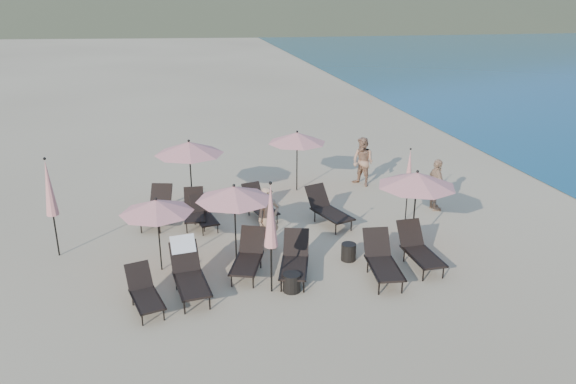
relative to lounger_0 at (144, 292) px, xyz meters
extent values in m
plane|color=#D6BA8C|center=(4.58, 0.51, -0.41)|extent=(800.00, 800.00, 0.00)
cube|color=black|center=(0.07, -0.25, -0.09)|extent=(0.84, 1.21, 0.05)
cube|color=black|center=(-0.12, 0.47, 0.18)|extent=(0.66, 0.55, 0.57)
cylinder|color=black|center=(-0.05, -0.75, -0.25)|extent=(0.03, 0.03, 0.31)
cylinder|color=black|center=(-0.29, 0.16, -0.25)|extent=(0.03, 0.03, 0.31)
cylinder|color=black|center=(0.42, -0.63, -0.25)|extent=(0.03, 0.03, 0.31)
cylinder|color=black|center=(0.17, 0.29, -0.25)|extent=(0.03, 0.03, 0.31)
cube|color=black|center=(-0.21, -0.27, -0.08)|extent=(0.35, 1.21, 0.04)
cube|color=black|center=(0.32, -0.13, -0.08)|extent=(0.35, 1.21, 0.04)
cube|color=black|center=(1.09, 0.12, -0.02)|extent=(0.86, 1.42, 0.06)
cube|color=black|center=(0.97, 1.01, 0.31)|extent=(0.75, 0.59, 0.69)
cylinder|color=black|center=(0.88, -0.47, -0.22)|extent=(0.04, 0.04, 0.38)
cylinder|color=black|center=(0.73, 0.67, -0.22)|extent=(0.04, 0.04, 0.38)
cylinder|color=black|center=(1.45, -0.39, -0.22)|extent=(0.04, 0.04, 0.38)
cylinder|color=black|center=(1.30, 0.74, -0.22)|extent=(0.04, 0.04, 0.38)
cube|color=black|center=(0.75, 0.13, -0.01)|extent=(0.24, 1.50, 0.04)
cube|color=black|center=(1.42, 0.22, -0.01)|extent=(0.24, 1.50, 0.04)
cube|color=white|center=(0.95, 1.17, 0.57)|extent=(0.64, 0.39, 0.42)
cube|color=black|center=(2.50, 0.94, -0.05)|extent=(1.03, 1.40, 0.05)
cube|color=black|center=(2.78, 1.73, 0.26)|extent=(0.77, 0.66, 0.65)
cylinder|color=black|center=(2.07, 0.54, -0.23)|extent=(0.04, 0.04, 0.36)
cylinder|color=black|center=(2.42, 1.55, -0.23)|extent=(0.04, 0.04, 0.36)
cylinder|color=black|center=(2.58, 0.36, -0.23)|extent=(0.04, 0.04, 0.36)
cylinder|color=black|center=(2.94, 1.37, -0.23)|extent=(0.04, 0.04, 0.36)
cube|color=black|center=(2.22, 1.09, -0.03)|extent=(0.51, 1.34, 0.04)
cube|color=black|center=(2.81, 0.88, -0.03)|extent=(0.51, 1.34, 0.04)
cube|color=black|center=(3.63, 0.48, -0.04)|extent=(0.99, 1.41, 0.05)
cube|color=black|center=(3.88, 1.30, 0.27)|extent=(0.77, 0.65, 0.66)
cylinder|color=black|center=(3.22, 0.05, -0.23)|extent=(0.04, 0.04, 0.36)
cylinder|color=black|center=(3.53, 1.09, -0.23)|extent=(0.04, 0.04, 0.36)
cylinder|color=black|center=(3.75, -0.11, -0.23)|extent=(0.04, 0.04, 0.36)
cylinder|color=black|center=(4.06, 0.94, -0.23)|extent=(0.04, 0.04, 0.36)
cube|color=black|center=(3.34, 0.62, -0.03)|extent=(0.45, 1.39, 0.04)
cube|color=black|center=(3.95, 0.44, -0.03)|extent=(0.45, 1.39, 0.04)
cube|color=black|center=(5.84, -0.07, -0.02)|extent=(0.82, 1.39, 0.06)
cube|color=black|center=(5.93, 0.81, 0.30)|extent=(0.73, 0.57, 0.68)
cylinder|color=black|center=(5.49, -0.59, -0.22)|extent=(0.04, 0.04, 0.37)
cylinder|color=black|center=(5.62, 0.54, -0.22)|extent=(0.04, 0.04, 0.37)
cylinder|color=black|center=(6.06, -0.65, -0.22)|extent=(0.04, 0.04, 0.37)
cylinder|color=black|center=(6.19, 0.48, -0.22)|extent=(0.04, 0.04, 0.37)
cube|color=black|center=(5.52, 0.02, -0.01)|extent=(0.20, 1.48, 0.04)
cube|color=black|center=(6.17, -0.05, -0.01)|extent=(0.20, 1.48, 0.04)
cube|color=black|center=(7.08, 0.35, -0.04)|extent=(0.71, 1.31, 0.05)
cube|color=black|center=(7.05, 1.22, 0.28)|extent=(0.68, 0.51, 0.66)
cylinder|color=black|center=(6.83, -0.19, -0.23)|extent=(0.04, 0.04, 0.36)
cylinder|color=black|center=(6.78, 0.91, -0.23)|extent=(0.04, 0.04, 0.36)
cylinder|color=black|center=(7.38, -0.17, -0.23)|extent=(0.04, 0.04, 0.36)
cylinder|color=black|center=(7.34, 0.93, -0.23)|extent=(0.04, 0.04, 0.36)
cube|color=black|center=(6.76, 0.39, -0.02)|extent=(0.10, 1.45, 0.04)
cube|color=black|center=(7.40, 0.42, -0.02)|extent=(0.10, 1.45, 0.04)
cube|color=black|center=(0.19, 4.80, -0.03)|extent=(0.99, 1.44, 0.05)
cube|color=black|center=(0.42, 5.65, 0.29)|extent=(0.78, 0.65, 0.67)
cylinder|color=black|center=(-0.22, 4.35, -0.23)|extent=(0.04, 0.04, 0.37)
cylinder|color=black|center=(0.07, 5.43, -0.23)|extent=(0.04, 0.04, 0.37)
cylinder|color=black|center=(0.33, 4.20, -0.23)|extent=(0.04, 0.04, 0.37)
cylinder|color=black|center=(0.61, 5.29, -0.23)|extent=(0.04, 0.04, 0.37)
cube|color=black|center=(-0.11, 4.94, -0.02)|extent=(0.42, 1.44, 0.04)
cube|color=black|center=(0.52, 4.77, -0.02)|extent=(0.42, 1.44, 0.04)
cube|color=black|center=(1.41, 4.56, -0.06)|extent=(0.67, 1.22, 0.05)
cube|color=black|center=(1.44, 5.37, 0.23)|extent=(0.64, 0.48, 0.62)
cylinder|color=black|center=(1.13, 4.07, -0.24)|extent=(0.04, 0.04, 0.34)
cylinder|color=black|center=(1.17, 5.10, -0.24)|extent=(0.04, 0.04, 0.34)
cylinder|color=black|center=(1.65, 4.05, -0.24)|extent=(0.04, 0.04, 0.34)
cylinder|color=black|center=(1.69, 5.08, -0.24)|extent=(0.04, 0.04, 0.34)
cube|color=black|center=(1.11, 4.62, -0.05)|extent=(0.09, 1.35, 0.04)
cube|color=black|center=(1.71, 4.60, -0.05)|extent=(0.09, 1.35, 0.04)
cube|color=black|center=(1.72, 4.24, -0.10)|extent=(0.75, 1.15, 0.04)
cube|color=black|center=(1.58, 4.94, 0.16)|extent=(0.62, 0.51, 0.55)
cylinder|color=black|center=(1.59, 3.76, -0.26)|extent=(0.03, 0.03, 0.30)
cylinder|color=black|center=(1.40, 4.66, -0.26)|extent=(0.03, 0.03, 0.30)
cylinder|color=black|center=(2.04, 3.85, -0.26)|extent=(0.03, 0.03, 0.30)
cylinder|color=black|center=(1.86, 4.75, -0.26)|extent=(0.03, 0.03, 0.30)
cube|color=black|center=(1.45, 4.23, -0.09)|extent=(0.28, 1.18, 0.04)
cube|color=black|center=(1.98, 4.34, -0.09)|extent=(0.28, 1.18, 0.04)
cube|color=black|center=(3.55, 4.60, -0.06)|extent=(0.90, 1.32, 0.05)
cube|color=black|center=(3.35, 5.38, 0.24)|extent=(0.72, 0.60, 0.62)
cylinder|color=black|center=(3.42, 4.05, -0.24)|extent=(0.04, 0.04, 0.34)
cylinder|color=black|center=(3.17, 5.05, -0.24)|extent=(0.04, 0.04, 0.34)
cylinder|color=black|center=(3.93, 4.18, -0.24)|extent=(0.04, 0.04, 0.34)
cylinder|color=black|center=(3.67, 5.18, -0.24)|extent=(0.04, 0.04, 0.34)
cube|color=black|center=(3.25, 4.57, -0.05)|extent=(0.38, 1.32, 0.04)
cube|color=black|center=(3.83, 4.72, -0.05)|extent=(0.38, 1.32, 0.04)
cube|color=black|center=(5.59, 3.61, -0.02)|extent=(1.08, 1.48, 0.06)
cube|color=black|center=(5.30, 4.46, 0.31)|extent=(0.81, 0.70, 0.69)
cylinder|color=black|center=(5.49, 3.00, -0.22)|extent=(0.04, 0.04, 0.38)
cylinder|color=black|center=(5.13, 4.08, -0.22)|extent=(0.04, 0.04, 0.38)
cylinder|color=black|center=(6.04, 3.18, -0.22)|extent=(0.04, 0.04, 0.38)
cylinder|color=black|center=(5.67, 4.26, -0.22)|extent=(0.04, 0.04, 0.38)
cube|color=black|center=(5.25, 3.56, -0.01)|extent=(0.52, 1.44, 0.04)
cube|color=black|center=(5.88, 3.77, -0.01)|extent=(0.52, 1.44, 0.04)
cylinder|color=black|center=(0.37, 1.83, 0.53)|extent=(0.04, 0.04, 1.88)
cone|color=#EB9385|center=(0.37, 1.83, 1.38)|extent=(1.88, 1.88, 0.34)
sphere|color=black|center=(0.37, 1.83, 1.58)|extent=(0.07, 0.07, 0.07)
cylinder|color=black|center=(2.37, 1.98, 0.61)|extent=(0.04, 0.04, 2.04)
cone|color=#EB9385|center=(2.37, 1.98, 1.53)|extent=(2.04, 2.04, 0.37)
sphere|color=black|center=(2.37, 1.98, 1.74)|extent=(0.08, 0.08, 0.08)
cylinder|color=black|center=(7.34, 1.66, 0.67)|extent=(0.05, 0.05, 2.17)
cone|color=#EB9385|center=(7.34, 1.66, 1.66)|extent=(2.17, 2.17, 0.39)
sphere|color=black|center=(7.34, 1.66, 1.88)|extent=(0.08, 0.08, 0.08)
cylinder|color=black|center=(1.41, 5.95, 0.71)|extent=(0.05, 0.05, 2.24)
cone|color=#EB9385|center=(1.41, 5.95, 1.73)|extent=(2.24, 2.24, 0.41)
sphere|color=black|center=(1.41, 5.95, 1.96)|extent=(0.09, 0.09, 0.09)
cylinder|color=black|center=(5.23, 7.08, 0.63)|extent=(0.04, 0.04, 2.08)
cone|color=#EB9385|center=(5.23, 7.08, 1.57)|extent=(2.08, 2.08, 0.38)
sphere|color=black|center=(5.23, 7.08, 1.79)|extent=(0.08, 0.08, 0.08)
cylinder|color=black|center=(3.00, 0.12, 0.20)|extent=(0.04, 0.04, 1.22)
cone|color=#EB9385|center=(3.00, 0.12, 1.58)|extent=(0.33, 0.33, 1.55)
sphere|color=black|center=(3.00, 0.12, 2.39)|extent=(0.08, 0.08, 0.08)
cylinder|color=black|center=(8.00, 3.62, 0.10)|extent=(0.04, 0.04, 1.02)
cone|color=#EB9385|center=(8.00, 3.62, 1.26)|extent=(0.28, 0.28, 1.30)
sphere|color=black|center=(8.00, 3.62, 1.94)|extent=(0.07, 0.07, 0.07)
cylinder|color=black|center=(-2.41, 3.29, 0.20)|extent=(0.04, 0.04, 1.22)
cone|color=#EB9385|center=(-2.41, 3.29, 1.58)|extent=(0.33, 0.33, 1.55)
sphere|color=black|center=(-2.41, 3.29, 2.38)|extent=(0.08, 0.08, 0.08)
cylinder|color=black|center=(3.48, 0.03, -0.18)|extent=(0.44, 0.44, 0.46)
cylinder|color=black|center=(5.35, 1.33, -0.17)|extent=(0.41, 0.41, 0.48)
imported|color=tan|center=(3.35, 2.48, 0.51)|extent=(0.76, 0.60, 1.83)
imported|color=#AD7A59|center=(7.75, 7.11, 0.50)|extent=(1.07, 1.12, 1.83)
imported|color=tan|center=(9.29, 4.26, 0.46)|extent=(0.47, 1.04, 1.75)
camera|label=1|loc=(0.85, -11.75, 6.57)|focal=35.00mm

